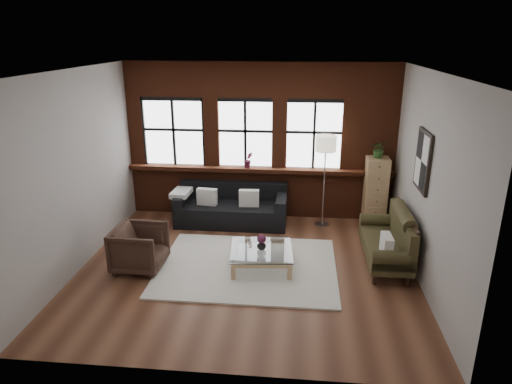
# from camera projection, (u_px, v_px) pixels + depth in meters

# --- Properties ---
(floor) EXTENTS (5.50, 5.50, 0.00)m
(floor) POSITION_uv_depth(u_px,v_px,m) (247.00, 269.00, 7.60)
(floor) COLOR #56301F
(floor) RESTS_ON ground
(ceiling) EXTENTS (5.50, 5.50, 0.00)m
(ceiling) POSITION_uv_depth(u_px,v_px,m) (245.00, 71.00, 6.55)
(ceiling) COLOR white
(ceiling) RESTS_ON ground
(wall_back) EXTENTS (5.50, 0.00, 5.50)m
(wall_back) POSITION_uv_depth(u_px,v_px,m) (260.00, 141.00, 9.42)
(wall_back) COLOR #A6A09A
(wall_back) RESTS_ON ground
(wall_front) EXTENTS (5.50, 0.00, 5.50)m
(wall_front) POSITION_uv_depth(u_px,v_px,m) (217.00, 248.00, 4.72)
(wall_front) COLOR #A6A09A
(wall_front) RESTS_ON ground
(wall_left) EXTENTS (0.00, 5.00, 5.00)m
(wall_left) POSITION_uv_depth(u_px,v_px,m) (76.00, 172.00, 7.33)
(wall_left) COLOR #A6A09A
(wall_left) RESTS_ON ground
(wall_right) EXTENTS (0.00, 5.00, 5.00)m
(wall_right) POSITION_uv_depth(u_px,v_px,m) (428.00, 182.00, 6.82)
(wall_right) COLOR #A6A09A
(wall_right) RESTS_ON ground
(brick_backwall) EXTENTS (5.50, 0.12, 3.20)m
(brick_backwall) POSITION_uv_depth(u_px,v_px,m) (260.00, 142.00, 9.37)
(brick_backwall) COLOR #612A17
(brick_backwall) RESTS_ON floor
(sill_ledge) EXTENTS (5.50, 0.30, 0.08)m
(sill_ledge) POSITION_uv_depth(u_px,v_px,m) (259.00, 169.00, 9.46)
(sill_ledge) COLOR #612A17
(sill_ledge) RESTS_ON brick_backwall
(window_left) EXTENTS (1.38, 0.10, 1.50)m
(window_left) POSITION_uv_depth(u_px,v_px,m) (174.00, 133.00, 9.49)
(window_left) COLOR black
(window_left) RESTS_ON brick_backwall
(window_mid) EXTENTS (1.38, 0.10, 1.50)m
(window_mid) POSITION_uv_depth(u_px,v_px,m) (245.00, 134.00, 9.35)
(window_mid) COLOR black
(window_mid) RESTS_ON brick_backwall
(window_right) EXTENTS (1.38, 0.10, 1.50)m
(window_right) POSITION_uv_depth(u_px,v_px,m) (314.00, 136.00, 9.22)
(window_right) COLOR black
(window_right) RESTS_ON brick_backwall
(wall_poster) EXTENTS (0.05, 0.74, 0.94)m
(wall_poster) POSITION_uv_depth(u_px,v_px,m) (423.00, 161.00, 7.02)
(wall_poster) COLOR black
(wall_poster) RESTS_ON wall_right
(shag_rug) EXTENTS (2.94, 2.31, 0.03)m
(shag_rug) POSITION_uv_depth(u_px,v_px,m) (248.00, 266.00, 7.63)
(shag_rug) COLOR silver
(shag_rug) RESTS_ON floor
(dark_sofa) EXTENTS (2.24, 0.91, 0.81)m
(dark_sofa) POSITION_uv_depth(u_px,v_px,m) (231.00, 205.00, 9.30)
(dark_sofa) COLOR black
(dark_sofa) RESTS_ON floor
(pillow_a) EXTENTS (0.41, 0.19, 0.34)m
(pillow_a) POSITION_uv_depth(u_px,v_px,m) (207.00, 197.00, 9.19)
(pillow_a) COLOR silver
(pillow_a) RESTS_ON dark_sofa
(pillow_b) EXTENTS (0.41, 0.17, 0.34)m
(pillow_b) POSITION_uv_depth(u_px,v_px,m) (249.00, 198.00, 9.11)
(pillow_b) COLOR silver
(pillow_b) RESTS_ON dark_sofa
(vintage_settee) EXTENTS (0.76, 1.71, 0.91)m
(vintage_settee) POSITION_uv_depth(u_px,v_px,m) (385.00, 238.00, 7.65)
(vintage_settee) COLOR #363119
(vintage_settee) RESTS_ON floor
(pillow_settee) EXTENTS (0.15, 0.38, 0.34)m
(pillow_settee) POSITION_uv_depth(u_px,v_px,m) (386.00, 246.00, 7.13)
(pillow_settee) COLOR silver
(pillow_settee) RESTS_ON vintage_settee
(armchair) EXTENTS (0.84, 0.81, 0.74)m
(armchair) POSITION_uv_depth(u_px,v_px,m) (140.00, 248.00, 7.49)
(armchair) COLOR #332119
(armchair) RESTS_ON floor
(coffee_table) EXTENTS (1.09, 1.09, 0.34)m
(coffee_table) POSITION_uv_depth(u_px,v_px,m) (261.00, 258.00, 7.59)
(coffee_table) COLOR tan
(coffee_table) RESTS_ON shag_rug
(vase) EXTENTS (0.20, 0.20, 0.16)m
(vase) POSITION_uv_depth(u_px,v_px,m) (261.00, 245.00, 7.51)
(vase) COLOR #B2B2B2
(vase) RESTS_ON coffee_table
(flowers) EXTENTS (0.15, 0.15, 0.15)m
(flowers) POSITION_uv_depth(u_px,v_px,m) (262.00, 239.00, 7.48)
(flowers) COLOR #612140
(flowers) RESTS_ON vase
(drawer_chest) EXTENTS (0.43, 0.43, 1.41)m
(drawer_chest) POSITION_uv_depth(u_px,v_px,m) (375.00, 192.00, 9.14)
(drawer_chest) COLOR tan
(drawer_chest) RESTS_ON floor
(potted_plant_top) EXTENTS (0.38, 0.35, 0.35)m
(potted_plant_top) POSITION_uv_depth(u_px,v_px,m) (379.00, 149.00, 8.85)
(potted_plant_top) COLOR #2D5923
(potted_plant_top) RESTS_ON drawer_chest
(floor_lamp) EXTENTS (0.40, 0.40, 2.00)m
(floor_lamp) POSITION_uv_depth(u_px,v_px,m) (324.00, 178.00, 9.01)
(floor_lamp) COLOR #A5A5A8
(floor_lamp) RESTS_ON floor
(sill_plant) EXTENTS (0.23, 0.21, 0.34)m
(sill_plant) POSITION_uv_depth(u_px,v_px,m) (248.00, 160.00, 9.39)
(sill_plant) COLOR #612140
(sill_plant) RESTS_ON sill_ledge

